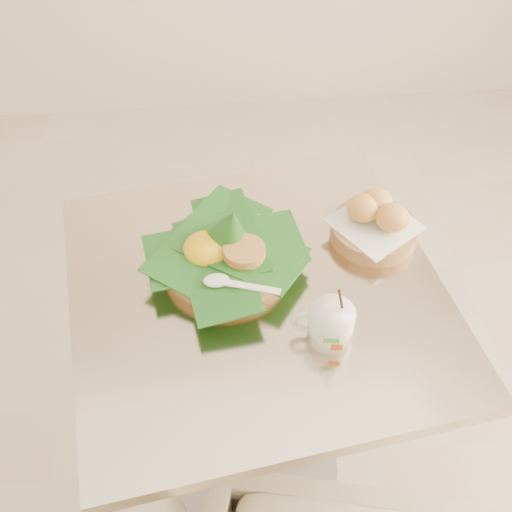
{
  "coord_description": "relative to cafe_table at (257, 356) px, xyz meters",
  "views": [
    {
      "loc": [
        0.03,
        -0.81,
        1.67
      ],
      "look_at": [
        0.11,
        0.0,
        0.82
      ],
      "focal_mm": 45.0,
      "sensor_mm": 36.0,
      "label": 1
    }
  ],
  "objects": [
    {
      "name": "floor",
      "position": [
        -0.11,
        0.01,
        -0.53
      ],
      "size": [
        3.6,
        3.6,
        0.0
      ],
      "primitive_type": "plane",
      "color": "beige",
      "rests_on": "ground"
    },
    {
      "name": "cafe_table",
      "position": [
        0.0,
        0.0,
        0.0
      ],
      "size": [
        0.8,
        0.8,
        0.75
      ],
      "rotation": [
        0.0,
        0.0,
        0.15
      ],
      "color": "gray",
      "rests_on": "floor"
    },
    {
      "name": "bread_basket",
      "position": [
        0.25,
        0.12,
        0.26
      ],
      "size": [
        0.21,
        0.21,
        0.09
      ],
      "rotation": [
        0.0,
        0.0,
        -0.19
      ],
      "color": "tan",
      "rests_on": "cafe_table"
    },
    {
      "name": "coffee_mug",
      "position": [
        0.12,
        -0.12,
        0.26
      ],
      "size": [
        0.11,
        0.09,
        0.14
      ],
      "rotation": [
        0.0,
        0.0,
        -0.17
      ],
      "color": "white",
      "rests_on": "cafe_table"
    },
    {
      "name": "rice_basket",
      "position": [
        -0.05,
        0.07,
        0.26
      ],
      "size": [
        0.3,
        0.3,
        0.15
      ],
      "rotation": [
        0.0,
        0.0,
        -0.01
      ],
      "color": "tan",
      "rests_on": "cafe_table"
    }
  ]
}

